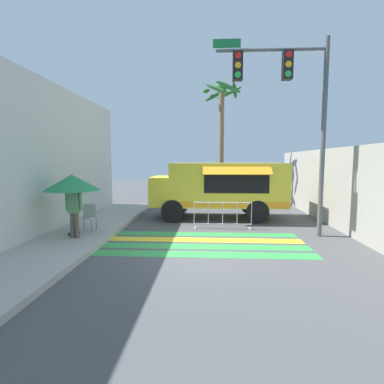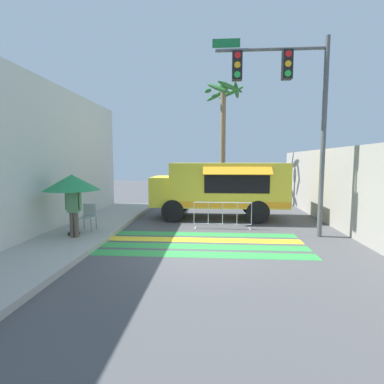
{
  "view_description": "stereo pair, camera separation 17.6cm",
  "coord_description": "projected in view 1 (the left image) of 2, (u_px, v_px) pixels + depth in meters",
  "views": [
    {
      "loc": [
        0.22,
        -8.4,
        2.55
      ],
      "look_at": [
        -0.45,
        3.1,
        1.35
      ],
      "focal_mm": 28.0,
      "sensor_mm": 36.0,
      "label": 1
    },
    {
      "loc": [
        0.39,
        -8.39,
        2.55
      ],
      "look_at": [
        -0.45,
        3.1,
        1.35
      ],
      "focal_mm": 28.0,
      "sensor_mm": 36.0,
      "label": 2
    }
  ],
  "objects": [
    {
      "name": "concrete_wall_right",
      "position": [
        340.0,
        189.0,
        11.14
      ],
      "size": [
        0.2,
        16.0,
        3.05
      ],
      "color": "#A39E93",
      "rests_on": "ground_plane"
    },
    {
      "name": "building_left_facade",
      "position": [
        17.0,
        158.0,
        8.65
      ],
      "size": [
        0.25,
        16.0,
        5.28
      ],
      "color": "silver",
      "rests_on": "ground_plane"
    },
    {
      "name": "food_truck",
      "position": [
        217.0,
        186.0,
        13.3
      ],
      "size": [
        5.83,
        2.78,
        2.46
      ],
      "color": "yellow",
      "rests_on": "ground_plane"
    },
    {
      "name": "ground_plane",
      "position": [
        201.0,
        250.0,
        8.62
      ],
      "size": [
        60.0,
        60.0,
        0.0
      ],
      "primitive_type": "plane",
      "color": "#4C4C4F"
    },
    {
      "name": "sidewalk_left",
      "position": [
        27.0,
        244.0,
        8.91
      ],
      "size": [
        4.4,
        16.0,
        0.16
      ],
      "color": "#A8A59E",
      "rests_on": "ground_plane"
    },
    {
      "name": "vendor_person",
      "position": [
        74.0,
        207.0,
        9.25
      ],
      "size": [
        0.53,
        0.22,
        1.68
      ],
      "rotation": [
        0.0,
        0.0,
        0.3
      ],
      "color": "brown",
      "rests_on": "sidewalk_left"
    },
    {
      "name": "folding_chair",
      "position": [
        88.0,
        215.0,
        10.34
      ],
      "size": [
        0.46,
        0.46,
        0.89
      ],
      "rotation": [
        0.0,
        0.0,
        -0.23
      ],
      "color": "#4C4C51",
      "rests_on": "sidewalk_left"
    },
    {
      "name": "barricade_front",
      "position": [
        223.0,
        216.0,
        11.24
      ],
      "size": [
        2.17,
        0.44,
        1.02
      ],
      "color": "#B7BABF",
      "rests_on": "ground_plane"
    },
    {
      "name": "crosswalk_painted",
      "position": [
        202.0,
        243.0,
        9.31
      ],
      "size": [
        6.4,
        2.84,
        0.01
      ],
      "color": "green",
      "rests_on": "ground_plane"
    },
    {
      "name": "traffic_signal_pole",
      "position": [
        290.0,
        96.0,
        9.78
      ],
      "size": [
        3.74,
        0.29,
        6.51
      ],
      "color": "#515456",
      "rests_on": "ground_plane"
    },
    {
      "name": "patio_umbrella",
      "position": [
        72.0,
        183.0,
        9.57
      ],
      "size": [
        1.77,
        1.77,
        1.96
      ],
      "color": "black",
      "rests_on": "sidewalk_left"
    },
    {
      "name": "palm_tree",
      "position": [
        221.0,
        117.0,
        17.23
      ],
      "size": [
        2.4,
        2.46,
        7.04
      ],
      "color": "#7A664C",
      "rests_on": "ground_plane"
    }
  ]
}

